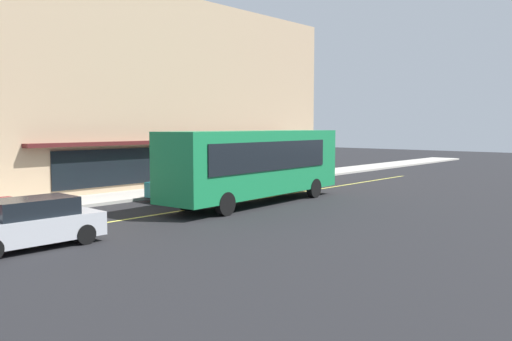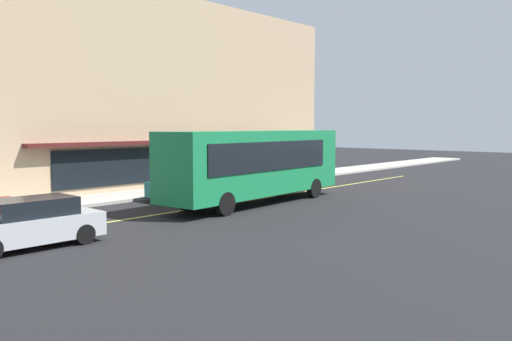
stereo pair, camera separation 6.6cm
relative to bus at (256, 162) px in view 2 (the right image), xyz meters
name	(u,v)px [view 2 (the right image)]	position (x,y,z in m)	size (l,w,h in m)	color
ground	(239,202)	(-0.17, 1.01, -1.99)	(120.00, 120.00, 0.00)	black
sidewalk	(168,191)	(-0.17, 6.44, -1.91)	(80.00, 3.04, 0.15)	#B2ADA3
lane_centre_stripe	(239,202)	(-0.17, 1.01, -1.98)	(36.00, 0.16, 0.01)	#D8D14C
storefront_building	(131,95)	(2.12, 13.09, 3.78)	(27.89, 10.87, 11.55)	tan
bus	(256,162)	(0.00, 0.00, 0.00)	(11.26, 3.19, 3.50)	#197F47
traffic_light	(190,147)	(0.87, 5.75, 0.55)	(0.30, 0.52, 3.20)	#2D2D33
car_silver	(29,224)	(-11.53, -0.91, -1.24)	(4.35, 1.95, 1.52)	#B7BABF
car_teal	(189,185)	(-1.14, 3.56, -1.24)	(4.34, 1.94, 1.52)	#14666B
pedestrian_near_storefront	(262,162)	(8.62, 7.11, -0.77)	(0.34, 0.34, 1.77)	black
pedestrian_by_curb	(251,166)	(7.21, 6.88, -0.90)	(0.34, 0.34, 1.57)	black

